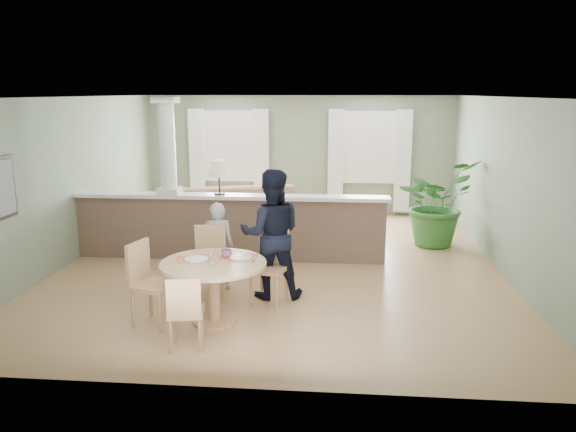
# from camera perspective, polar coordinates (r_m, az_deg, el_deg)

# --- Properties ---
(ground) EXTENTS (8.00, 8.00, 0.00)m
(ground) POSITION_cam_1_polar(r_m,az_deg,el_deg) (9.30, -0.67, -4.87)
(ground) COLOR tan
(ground) RESTS_ON ground
(room_shell) EXTENTS (7.02, 8.02, 2.71)m
(room_shell) POSITION_cam_1_polar(r_m,az_deg,el_deg) (9.55, -0.50, 6.71)
(room_shell) COLOR gray
(room_shell) RESTS_ON ground
(pony_wall) EXTENTS (5.32, 0.38, 2.70)m
(pony_wall) POSITION_cam_1_polar(r_m,az_deg,el_deg) (9.45, -6.52, -0.22)
(pony_wall) COLOR brown
(pony_wall) RESTS_ON ground
(sofa) EXTENTS (3.40, 2.12, 0.93)m
(sofa) POSITION_cam_1_polar(r_m,az_deg,el_deg) (10.93, -5.16, 0.24)
(sofa) COLOR olive
(sofa) RESTS_ON ground
(houseplant) EXTENTS (1.88, 1.87, 1.58)m
(houseplant) POSITION_cam_1_polar(r_m,az_deg,el_deg) (10.63, 14.77, 1.31)
(houseplant) COLOR #2D6729
(houseplant) RESTS_ON ground
(dining_table) EXTENTS (1.28, 1.28, 0.88)m
(dining_table) POSITION_cam_1_polar(r_m,az_deg,el_deg) (6.88, -7.54, -5.91)
(dining_table) COLOR tan
(dining_table) RESTS_ON ground
(chair_far_boy) EXTENTS (0.51, 0.51, 0.98)m
(chair_far_boy) POSITION_cam_1_polar(r_m,az_deg,el_deg) (7.81, -7.90, -4.26)
(chair_far_boy) COLOR tan
(chair_far_boy) RESTS_ON ground
(chair_far_man) EXTENTS (0.54, 0.54, 0.98)m
(chair_far_man) POSITION_cam_1_polar(r_m,az_deg,el_deg) (7.55, -1.73, -4.71)
(chair_far_man) COLOR tan
(chair_far_man) RESTS_ON ground
(chair_near) EXTENTS (0.45, 0.45, 0.85)m
(chair_near) POSITION_cam_1_polar(r_m,az_deg,el_deg) (6.27, -10.41, -9.32)
(chair_near) COLOR tan
(chair_near) RESTS_ON ground
(chair_side) EXTENTS (0.56, 0.56, 1.02)m
(chair_side) POSITION_cam_1_polar(r_m,az_deg,el_deg) (7.03, -14.04, -6.25)
(chair_side) COLOR tan
(chair_side) RESTS_ON ground
(child_person) EXTENTS (0.51, 0.38, 1.27)m
(child_person) POSITION_cam_1_polar(r_m,az_deg,el_deg) (8.03, -7.16, -3.07)
(child_person) COLOR #95969A
(child_person) RESTS_ON ground
(man_person) EXTENTS (0.95, 0.79, 1.78)m
(man_person) POSITION_cam_1_polar(r_m,az_deg,el_deg) (7.62, -1.71, -1.85)
(man_person) COLOR black
(man_person) RESTS_ON ground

